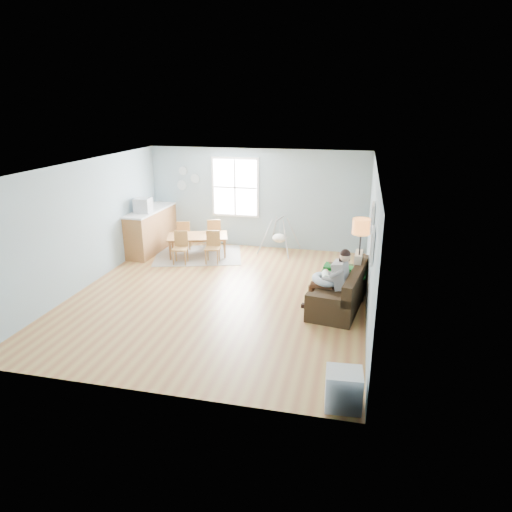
% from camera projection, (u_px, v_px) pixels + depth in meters
% --- Properties ---
extents(room, '(8.40, 9.40, 3.90)m').
position_uv_depth(room, '(217.00, 180.00, 8.84)').
color(room, '#A16339').
extents(window, '(1.32, 0.08, 1.62)m').
position_uv_depth(window, '(235.00, 187.00, 12.41)').
color(window, white).
rests_on(window, room).
extents(pictures, '(0.05, 1.34, 0.74)m').
position_uv_depth(pictures, '(372.00, 232.00, 7.42)').
color(pictures, white).
rests_on(pictures, room).
extents(wall_plates, '(0.67, 0.02, 0.66)m').
position_uv_depth(wall_plates, '(187.00, 179.00, 12.66)').
color(wall_plates, '#8BA1A7').
rests_on(wall_plates, room).
extents(sofa, '(1.14, 2.08, 0.80)m').
position_uv_depth(sofa, '(341.00, 292.00, 9.01)').
color(sofa, black).
rests_on(sofa, room).
extents(green_throw, '(0.96, 0.85, 0.04)m').
position_uv_depth(green_throw, '(345.00, 270.00, 9.54)').
color(green_throw, '#166325').
rests_on(green_throw, sofa).
extents(beige_pillow, '(0.17, 0.50, 0.49)m').
position_uv_depth(beige_pillow, '(358.00, 264.00, 9.24)').
color(beige_pillow, '#C6B597').
rests_on(beige_pillow, sofa).
extents(father, '(0.93, 0.51, 1.27)m').
position_uv_depth(father, '(333.00, 278.00, 8.68)').
color(father, gray).
rests_on(father, sofa).
extents(nursing_pillow, '(0.59, 0.57, 0.21)m').
position_uv_depth(nursing_pillow, '(325.00, 280.00, 8.75)').
color(nursing_pillow, silver).
rests_on(nursing_pillow, father).
extents(infant, '(0.17, 0.37, 0.14)m').
position_uv_depth(infant, '(326.00, 275.00, 8.75)').
color(infant, white).
rests_on(infant, nursing_pillow).
extents(toddler, '(0.50, 0.26, 0.78)m').
position_uv_depth(toddler, '(341.00, 270.00, 9.08)').
color(toddler, white).
rests_on(toddler, sofa).
extents(floor_lamp, '(0.34, 0.34, 1.71)m').
position_uv_depth(floor_lamp, '(361.00, 234.00, 8.89)').
color(floor_lamp, black).
rests_on(floor_lamp, room).
extents(storage_cube, '(0.50, 0.45, 0.53)m').
position_uv_depth(storage_cube, '(343.00, 389.00, 6.00)').
color(storage_cube, silver).
rests_on(storage_cube, room).
extents(rug, '(2.61, 2.25, 0.01)m').
position_uv_depth(rug, '(198.00, 255.00, 12.07)').
color(rug, gray).
rests_on(rug, room).
extents(dining_table, '(1.74, 1.30, 0.54)m').
position_uv_depth(dining_table, '(198.00, 246.00, 11.98)').
color(dining_table, brown).
rests_on(dining_table, rug).
extents(chair_sw, '(0.42, 0.42, 0.81)m').
position_uv_depth(chair_sw, '(181.00, 246.00, 11.38)').
color(chair_sw, olive).
rests_on(chair_sw, rug).
extents(chair_se, '(0.42, 0.42, 0.81)m').
position_uv_depth(chair_se, '(213.00, 245.00, 11.42)').
color(chair_se, olive).
rests_on(chair_se, rug).
extents(chair_nw, '(0.45, 0.45, 0.81)m').
position_uv_depth(chair_nw, '(184.00, 234.00, 12.42)').
color(chair_nw, olive).
rests_on(chair_nw, rug).
extents(chair_ne, '(0.50, 0.50, 0.85)m').
position_uv_depth(chair_ne, '(214.00, 232.00, 12.46)').
color(chair_ne, olive).
rests_on(chair_ne, rug).
extents(counter, '(0.67, 2.08, 1.15)m').
position_uv_depth(counter, '(151.00, 230.00, 12.31)').
color(counter, brown).
rests_on(counter, room).
extents(monitor, '(0.42, 0.40, 0.37)m').
position_uv_depth(monitor, '(143.00, 205.00, 11.71)').
color(monitor, '#AEAEB3').
rests_on(monitor, counter).
extents(baby_swing, '(1.10, 1.12, 0.94)m').
position_uv_depth(baby_swing, '(280.00, 237.00, 12.18)').
color(baby_swing, '#AEAEB3').
rests_on(baby_swing, room).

